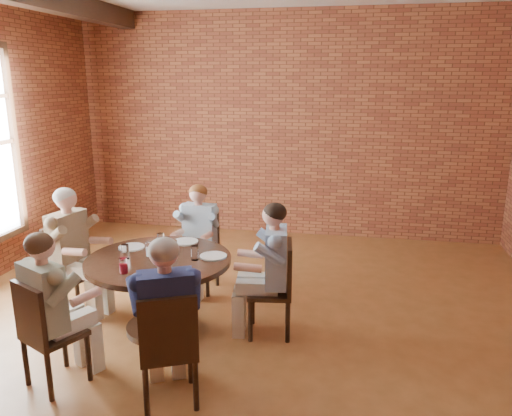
% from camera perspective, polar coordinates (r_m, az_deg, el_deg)
% --- Properties ---
extents(floor, '(7.00, 7.00, 0.00)m').
position_cam_1_polar(floor, '(4.88, -2.59, -14.91)').
color(floor, '#995C2F').
rests_on(floor, ground).
extents(wall_back, '(7.00, 0.00, 7.00)m').
position_cam_1_polar(wall_back, '(7.73, 3.40, 9.34)').
color(wall_back, brown).
rests_on(wall_back, ground).
extents(dining_table, '(1.38, 1.38, 0.75)m').
position_cam_1_polar(dining_table, '(4.93, -10.96, -8.04)').
color(dining_table, '#331C11').
rests_on(dining_table, floor).
extents(chair_a, '(0.46, 0.46, 0.92)m').
position_cam_1_polar(chair_a, '(4.80, 2.55, -8.78)').
color(chair_a, '#331C11').
rests_on(chair_a, floor).
extents(diner_a, '(0.69, 0.59, 1.30)m').
position_cam_1_polar(diner_a, '(4.74, 1.59, -7.11)').
color(diner_a, '#3F6CA4').
rests_on(diner_a, floor).
extents(chair_b, '(0.41, 0.41, 0.89)m').
position_cam_1_polar(chair_b, '(5.87, -6.31, -4.57)').
color(chair_b, '#331C11').
rests_on(chair_b, floor).
extents(diner_b, '(0.52, 0.62, 1.25)m').
position_cam_1_polar(diner_b, '(5.76, -6.61, -3.52)').
color(diner_b, '#8DA3B4').
rests_on(diner_b, floor).
extents(chair_c, '(0.51, 0.51, 0.94)m').
position_cam_1_polar(chair_c, '(5.62, -20.65, -6.08)').
color(chair_c, '#331C11').
rests_on(chair_c, floor).
extents(diner_c, '(0.75, 0.66, 1.33)m').
position_cam_1_polar(diner_c, '(5.51, -20.15, -4.69)').
color(diner_c, brown).
rests_on(diner_c, floor).
extents(chair_d, '(0.54, 0.54, 0.91)m').
position_cam_1_polar(chair_d, '(4.33, -23.03, -12.80)').
color(chair_d, '#331C11').
rests_on(chair_d, floor).
extents(diner_d, '(0.72, 0.77, 1.28)m').
position_cam_1_polar(diner_d, '(4.30, -22.31, -10.76)').
color(diner_d, tan).
rests_on(diner_d, floor).
extents(chair_e, '(0.55, 0.55, 0.93)m').
position_cam_1_polar(chair_e, '(3.85, -9.97, -15.23)').
color(chair_e, '#331C11').
rests_on(chair_e, floor).
extents(diner_e, '(0.74, 0.80, 1.32)m').
position_cam_1_polar(diner_e, '(3.85, -10.15, -12.63)').
color(diner_e, '#1A2049').
rests_on(diner_e, floor).
extents(plate_a, '(0.26, 0.26, 0.01)m').
position_cam_1_polar(plate_a, '(4.80, -4.90, -5.50)').
color(plate_a, white).
rests_on(plate_a, dining_table).
extents(plate_b, '(0.26, 0.26, 0.01)m').
position_cam_1_polar(plate_b, '(5.25, -8.05, -3.82)').
color(plate_b, white).
rests_on(plate_b, dining_table).
extents(plate_c, '(0.26, 0.26, 0.01)m').
position_cam_1_polar(plate_c, '(5.19, -14.04, -4.35)').
color(plate_c, white).
rests_on(plate_c, dining_table).
extents(plate_d, '(0.26, 0.26, 0.01)m').
position_cam_1_polar(plate_d, '(4.37, -11.35, -7.84)').
color(plate_d, white).
rests_on(plate_d, dining_table).
extents(glass_a, '(0.07, 0.07, 0.14)m').
position_cam_1_polar(glass_a, '(4.72, -7.03, -5.11)').
color(glass_a, white).
rests_on(glass_a, dining_table).
extents(glass_b, '(0.07, 0.07, 0.14)m').
position_cam_1_polar(glass_b, '(4.91, -9.37, -4.44)').
color(glass_b, white).
rests_on(glass_b, dining_table).
extents(glass_c, '(0.07, 0.07, 0.14)m').
position_cam_1_polar(glass_c, '(5.14, -10.85, -3.61)').
color(glass_c, white).
rests_on(glass_c, dining_table).
extents(glass_d, '(0.07, 0.07, 0.14)m').
position_cam_1_polar(glass_d, '(4.90, -12.06, -4.60)').
color(glass_d, white).
rests_on(glass_d, dining_table).
extents(glass_e, '(0.07, 0.07, 0.14)m').
position_cam_1_polar(glass_e, '(4.88, -14.72, -4.84)').
color(glass_e, white).
rests_on(glass_e, dining_table).
extents(glass_f, '(0.07, 0.07, 0.14)m').
position_cam_1_polar(glass_f, '(4.53, -14.92, -6.38)').
color(glass_f, white).
rests_on(glass_f, dining_table).
extents(smartphone, '(0.12, 0.17, 0.01)m').
position_cam_1_polar(smartphone, '(4.34, -9.43, -7.92)').
color(smartphone, black).
rests_on(smartphone, dining_table).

